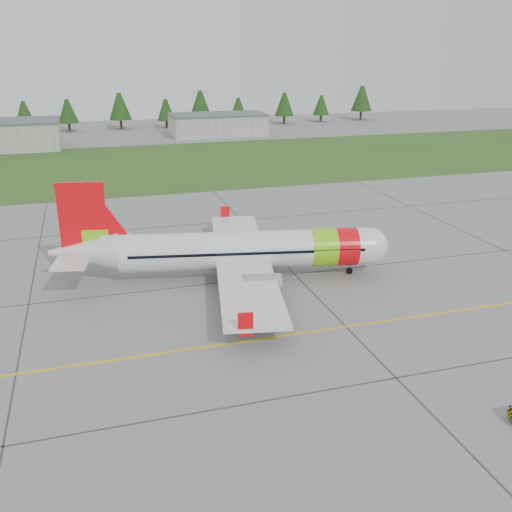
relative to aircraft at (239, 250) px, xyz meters
name	(u,v)px	position (x,y,z in m)	size (l,w,h in m)	color
ground	(256,402)	(-4.45, -20.68, -2.86)	(320.00, 320.00, 0.00)	gray
aircraft	(239,250)	(0.00, 0.00, 0.00)	(32.45, 30.34, 9.91)	silver
grass_strip	(134,166)	(-4.45, 61.32, -2.84)	(320.00, 50.00, 0.03)	#30561E
taxi_guideline	(226,344)	(-4.45, -12.68, -2.85)	(120.00, 0.25, 0.02)	gold
hangar_east	(218,125)	(20.55, 97.32, -0.26)	(24.00, 12.00, 5.20)	#A8A8A3
treeline	(114,111)	(-4.45, 117.32, 2.14)	(160.00, 8.00, 10.00)	#1C3F14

